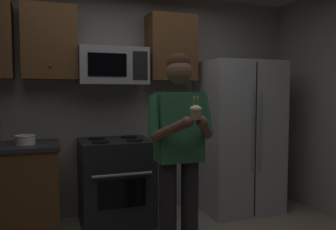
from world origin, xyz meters
TOP-DOWN VIEW (x-y plane):
  - wall_back at (0.00, 1.75)m, footprint 4.40×0.10m
  - oven_range at (-0.15, 1.36)m, footprint 0.76×0.70m
  - microwave at (-0.15, 1.48)m, footprint 0.74×0.41m
  - refrigerator at (1.35, 1.32)m, footprint 0.90×0.75m
  - cabinet_row_upper at (-0.72, 1.53)m, footprint 2.78×0.36m
  - bowl_large_white at (-1.05, 1.34)m, footprint 0.20×0.20m
  - person at (0.19, 0.34)m, footprint 0.60×0.48m
  - cupcake at (0.19, 0.02)m, footprint 0.09×0.09m

SIDE VIEW (x-z plane):
  - oven_range at x=-0.15m, z-range 0.00..0.93m
  - refrigerator at x=1.35m, z-range 0.00..1.80m
  - bowl_large_white at x=-1.05m, z-range 0.92..1.02m
  - person at x=0.19m, z-range 0.11..1.88m
  - cupcake at x=0.19m, z-range 1.21..1.38m
  - wall_back at x=0.00m, z-range 0.00..2.60m
  - microwave at x=-0.15m, z-range 1.52..1.92m
  - cabinet_row_upper at x=-0.72m, z-range 1.57..2.33m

